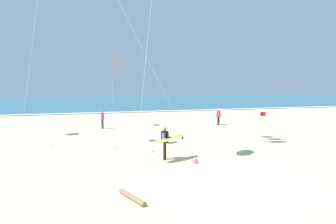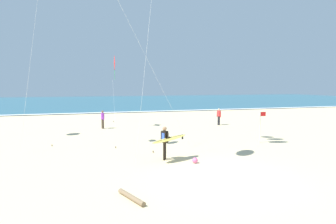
# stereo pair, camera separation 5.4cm
# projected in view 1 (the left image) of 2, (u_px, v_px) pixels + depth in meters

# --- Properties ---
(ground_plane) EXTENTS (160.00, 160.00, 0.00)m
(ground_plane) POSITION_uv_depth(u_px,v_px,m) (222.00, 178.00, 12.00)
(ground_plane) COLOR beige
(ocean_water) EXTENTS (160.00, 60.00, 0.08)m
(ocean_water) POSITION_uv_depth(u_px,v_px,m) (103.00, 101.00, 68.60)
(ocean_water) COLOR #2D6075
(ocean_water) RESTS_ON ground
(shoreline_foam) EXTENTS (160.00, 1.18, 0.01)m
(shoreline_foam) POSITION_uv_depth(u_px,v_px,m) (120.00, 112.00, 40.35)
(shoreline_foam) COLOR white
(shoreline_foam) RESTS_ON ocean_water
(surfer_lead) EXTENTS (2.24, 1.48, 1.71)m
(surfer_lead) POSITION_uv_depth(u_px,v_px,m) (167.00, 140.00, 14.72)
(surfer_lead) COLOR black
(surfer_lead) RESTS_ON ground
(kite_diamond_scarlet_near) EXTENTS (0.36, 4.80, 6.38)m
(kite_diamond_scarlet_near) POSITION_uv_depth(u_px,v_px,m) (114.00, 65.00, 25.82)
(kite_diamond_scarlet_near) COLOR red
(kite_diamond_scarlet_near) RESTS_ON ground
(bystander_purple_top) EXTENTS (0.28, 0.47, 1.59)m
(bystander_purple_top) POSITION_uv_depth(u_px,v_px,m) (102.00, 119.00, 25.49)
(bystander_purple_top) COLOR #4C3D2D
(bystander_purple_top) RESTS_ON ground
(bystander_red_top) EXTENTS (0.29, 0.47, 1.59)m
(bystander_red_top) POSITION_uv_depth(u_px,v_px,m) (218.00, 117.00, 27.85)
(bystander_red_top) COLOR black
(bystander_red_top) RESTS_ON ground
(lifeguard_flag) EXTENTS (0.45, 0.05, 2.10)m
(lifeguard_flag) POSITION_uv_depth(u_px,v_px,m) (260.00, 124.00, 19.26)
(lifeguard_flag) COLOR silver
(lifeguard_flag) RESTS_ON ground
(beach_ball) EXTENTS (0.28, 0.28, 0.28)m
(beach_ball) POSITION_uv_depth(u_px,v_px,m) (195.00, 160.00, 14.23)
(beach_ball) COLOR pink
(beach_ball) RESTS_ON ground
(driftwood_log) EXTENTS (0.69, 1.48, 0.17)m
(driftwood_log) POSITION_uv_depth(u_px,v_px,m) (132.00, 197.00, 9.68)
(driftwood_log) COLOR #846B4C
(driftwood_log) RESTS_ON ground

